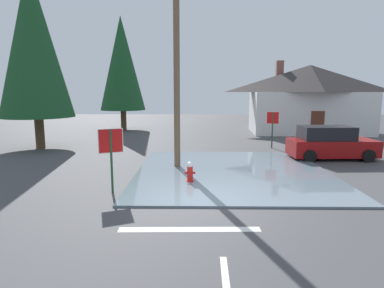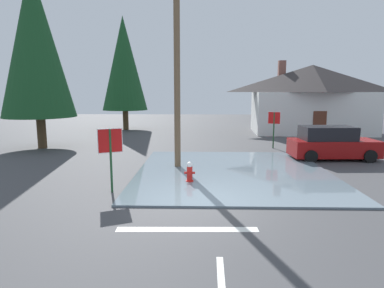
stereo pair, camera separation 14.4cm
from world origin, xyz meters
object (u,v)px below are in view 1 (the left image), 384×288
at_px(stop_sign_near, 111,147).
at_px(pine_tree_mid_left, 33,43).
at_px(parked_car, 330,143).
at_px(utility_pole, 177,56).
at_px(house, 309,98).
at_px(stop_sign_far, 273,122).
at_px(fire_hydrant, 190,173).
at_px(pine_tree_tall_left, 122,64).

distance_m(stop_sign_near, pine_tree_mid_left, 12.14).
xyz_separation_m(parked_car, pine_tree_mid_left, (-16.65, 2.97, 5.53)).
height_order(utility_pole, house, utility_pole).
relative_size(stop_sign_near, pine_tree_mid_left, 0.21).
relative_size(stop_sign_near, parked_car, 0.51).
relative_size(utility_pole, stop_sign_far, 4.29).
bearing_deg(pine_tree_mid_left, fire_hydrant, -39.03).
relative_size(fire_hydrant, pine_tree_mid_left, 0.08).
relative_size(stop_sign_far, parked_car, 0.51).
distance_m(house, parked_car, 11.60).
bearing_deg(parked_car, stop_sign_near, -149.07).
xyz_separation_m(utility_pole, house, (10.35, 13.24, -2.09)).
bearing_deg(pine_tree_mid_left, pine_tree_tall_left, 73.47).
height_order(stop_sign_near, parked_car, stop_sign_near).
xyz_separation_m(house, parked_car, (-2.50, -11.13, -2.13)).
xyz_separation_m(parked_car, pine_tree_tall_left, (-13.69, 12.96, 5.12)).
xyz_separation_m(stop_sign_near, pine_tree_tall_left, (-3.80, 18.89, 4.31)).
bearing_deg(pine_tree_mid_left, stop_sign_near, -52.73).
relative_size(parked_car, pine_tree_tall_left, 0.44).
bearing_deg(house, pine_tree_mid_left, -156.93).
xyz_separation_m(utility_pole, parked_car, (7.85, 2.11, -4.22)).
xyz_separation_m(fire_hydrant, pine_tree_mid_left, (-9.45, 7.66, 5.94)).
height_order(parked_car, pine_tree_mid_left, pine_tree_mid_left).
distance_m(fire_hydrant, utility_pole, 5.33).
height_order(fire_hydrant, stop_sign_far, stop_sign_far).
bearing_deg(stop_sign_near, pine_tree_tall_left, 101.39).
bearing_deg(house, stop_sign_near, -126.00).
height_order(parked_car, pine_tree_tall_left, pine_tree_tall_left).
relative_size(utility_pole, parked_car, 2.19).
bearing_deg(pine_tree_tall_left, pine_tree_mid_left, -106.53).
bearing_deg(parked_car, fire_hydrant, -146.93).
bearing_deg(pine_tree_tall_left, parked_car, -43.44).
relative_size(house, pine_tree_mid_left, 0.97).
bearing_deg(house, parked_car, -102.68).
bearing_deg(stop_sign_near, fire_hydrant, 24.69).
distance_m(utility_pole, house, 16.94).
relative_size(fire_hydrant, parked_car, 0.19).
distance_m(stop_sign_far, parked_car, 4.05).
bearing_deg(fire_hydrant, parked_car, 33.07).
bearing_deg(utility_pole, stop_sign_near, -118.15).
height_order(house, parked_car, house).
bearing_deg(pine_tree_tall_left, stop_sign_far, -40.40).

